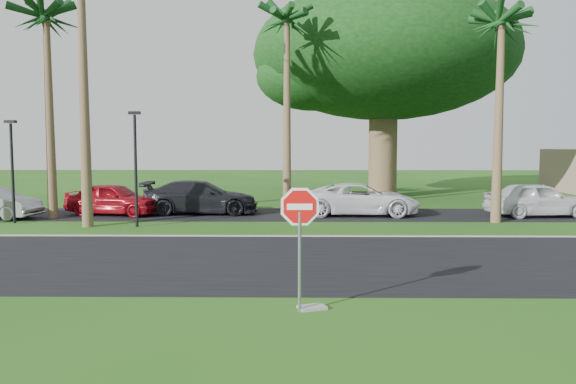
# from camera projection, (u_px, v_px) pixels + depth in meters

# --- Properties ---
(ground) EXTENTS (120.00, 120.00, 0.00)m
(ground) POSITION_uv_depth(u_px,v_px,m) (279.00, 276.00, 14.16)
(ground) COLOR #1A4812
(ground) RESTS_ON ground
(road) EXTENTS (120.00, 8.00, 0.02)m
(road) POSITION_uv_depth(u_px,v_px,m) (281.00, 260.00, 16.15)
(road) COLOR black
(road) RESTS_ON ground
(parking_strip) EXTENTS (120.00, 5.00, 0.02)m
(parking_strip) POSITION_uv_depth(u_px,v_px,m) (287.00, 214.00, 26.62)
(parking_strip) COLOR black
(parking_strip) RESTS_ON ground
(curb) EXTENTS (120.00, 0.12, 0.06)m
(curb) POSITION_uv_depth(u_px,v_px,m) (284.00, 236.00, 20.19)
(curb) COLOR gray
(curb) RESTS_ON ground
(stop_sign_near) EXTENTS (1.05, 0.07, 2.62)m
(stop_sign_near) POSITION_uv_depth(u_px,v_px,m) (300.00, 223.00, 11.02)
(stop_sign_near) COLOR gray
(stop_sign_near) RESTS_ON ground
(palm_left_mid) EXTENTS (5.00, 5.00, 10.00)m
(palm_left_mid) POSITION_uv_depth(u_px,v_px,m) (46.00, 22.00, 24.53)
(palm_left_mid) COLOR brown
(palm_left_mid) RESTS_ON ground
(palm_center) EXTENTS (5.00, 5.00, 10.50)m
(palm_center) POSITION_uv_depth(u_px,v_px,m) (287.00, 24.00, 27.34)
(palm_center) COLOR brown
(palm_center) RESTS_ON ground
(palm_right_near) EXTENTS (5.00, 5.00, 9.50)m
(palm_right_near) POSITION_uv_depth(u_px,v_px,m) (502.00, 27.00, 23.32)
(palm_right_near) COLOR brown
(palm_right_near) RESTS_ON ground
(canopy_tree) EXTENTS (16.50, 16.50, 13.12)m
(canopy_tree) POSITION_uv_depth(u_px,v_px,m) (384.00, 55.00, 35.25)
(canopy_tree) COLOR brown
(canopy_tree) RESTS_ON ground
(streetlight_left) EXTENTS (0.45, 0.25, 4.34)m
(streetlight_left) POSITION_uv_depth(u_px,v_px,m) (12.00, 164.00, 23.57)
(streetlight_left) COLOR black
(streetlight_left) RESTS_ON ground
(streetlight_right) EXTENTS (0.45, 0.25, 4.64)m
(streetlight_right) POSITION_uv_depth(u_px,v_px,m) (136.00, 161.00, 22.49)
(streetlight_right) COLOR black
(streetlight_right) RESTS_ON ground
(car_red) EXTENTS (4.73, 2.65, 1.52)m
(car_red) POSITION_uv_depth(u_px,v_px,m) (114.00, 199.00, 26.31)
(car_red) COLOR maroon
(car_red) RESTS_ON ground
(car_dark) EXTENTS (5.52, 2.36, 1.59)m
(car_dark) POSITION_uv_depth(u_px,v_px,m) (201.00, 198.00, 26.81)
(car_dark) COLOR black
(car_dark) RESTS_ON ground
(car_minivan) EXTENTS (5.52, 2.69, 1.51)m
(car_minivan) POSITION_uv_depth(u_px,v_px,m) (361.00, 200.00, 26.24)
(car_minivan) COLOR white
(car_minivan) RESTS_ON ground
(car_pickup) EXTENTS (4.79, 2.18, 1.60)m
(car_pickup) POSITION_uv_depth(u_px,v_px,m) (538.00, 200.00, 25.69)
(car_pickup) COLOR silver
(car_pickup) RESTS_ON ground
(utility_slab) EXTENTS (0.64, 0.51, 0.06)m
(utility_slab) POSITION_uv_depth(u_px,v_px,m) (312.00, 307.00, 11.34)
(utility_slab) COLOR gray
(utility_slab) RESTS_ON ground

